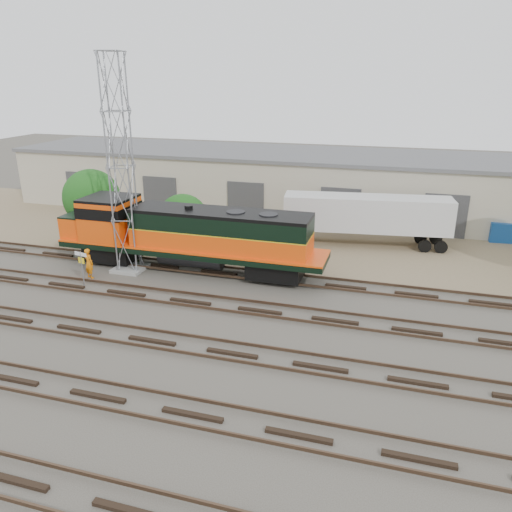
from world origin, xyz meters
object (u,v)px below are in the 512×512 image
(signal_tower, at_px, (121,171))
(worker, at_px, (89,263))
(semi_trailer, at_px, (371,215))
(locomotive, at_px, (185,235))

(signal_tower, height_order, worker, signal_tower)
(semi_trailer, bearing_deg, locomotive, -149.54)
(locomotive, relative_size, signal_tower, 1.33)
(locomotive, relative_size, worker, 9.13)
(worker, relative_size, semi_trailer, 0.16)
(locomotive, relative_size, semi_trailer, 1.44)
(signal_tower, bearing_deg, worker, -131.66)
(worker, xyz_separation_m, semi_trailer, (16.07, 11.33, 1.35))
(locomotive, distance_m, worker, 6.16)
(signal_tower, xyz_separation_m, semi_trailer, (14.38, 9.43, -4.11))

